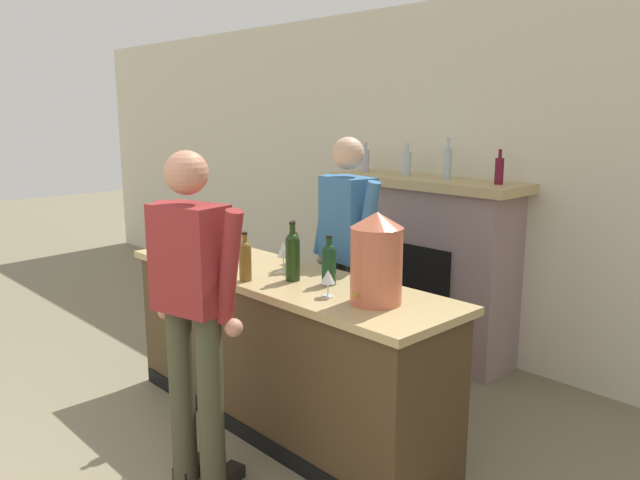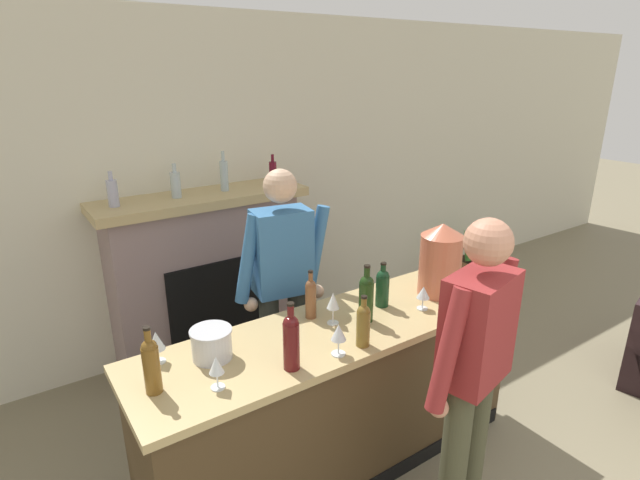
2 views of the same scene
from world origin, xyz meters
name	(u,v)px [view 2 (image 2 of 2)]	position (x,y,z in m)	size (l,w,h in m)	color
wall_back_panel	(231,185)	(0.00, 4.29, 1.38)	(12.00, 0.07, 2.75)	beige
bar_counter	(339,397)	(-0.23, 2.42, 0.48)	(2.37, 0.66, 0.96)	#47351F
fireplace_stone	(207,277)	(-0.38, 4.03, 0.71)	(1.63, 0.52, 1.72)	gray
potted_plant_corner	(472,256)	(2.70, 3.83, 0.29)	(0.39, 0.43, 0.71)	#996642
person_customer	(472,376)	(-0.01, 1.69, 0.96)	(0.65, 0.37, 1.73)	#42422D
person_bartender	(283,288)	(-0.25, 3.02, 0.97)	(0.65, 0.35, 1.75)	#393F39
copper_dispenser	(441,259)	(0.54, 2.41, 1.19)	(0.27, 0.30, 0.47)	#C06246
ice_bucket_steel	(212,344)	(-0.94, 2.52, 1.04)	(0.21, 0.21, 0.16)	silver
wine_bottle_cabernet_heavy	(363,323)	(-0.25, 2.19, 1.08)	(0.07, 0.07, 0.28)	brown
wine_bottle_chardonnay_pale	(311,297)	(-0.31, 2.60, 1.09)	(0.06, 0.06, 0.29)	brown
wine_bottle_merlot_tall	(291,340)	(-0.67, 2.22, 1.11)	(0.08, 0.08, 0.35)	#511213
wine_bottle_burgundy_dark	(383,286)	(0.13, 2.48, 1.09)	(0.08, 0.08, 0.28)	#14391E
wine_bottle_rose_blush	(366,296)	(-0.07, 2.39, 1.11)	(0.08, 0.08, 0.34)	#1B3612
wine_bottle_port_short	(151,364)	(-1.27, 2.41, 1.10)	(0.08, 0.08, 0.32)	brown
wine_glass_back_row	(423,293)	(0.30, 2.31, 1.06)	(0.08, 0.08, 0.15)	silver
wine_glass_front_right	(156,342)	(-1.18, 2.63, 1.07)	(0.08, 0.08, 0.17)	silver
wine_glass_front_left	(339,333)	(-0.41, 2.19, 1.08)	(0.08, 0.08, 0.17)	silver
wine_glass_near_bucket	(333,302)	(-0.24, 2.47, 1.09)	(0.07, 0.07, 0.19)	silver
wine_glass_by_dispenser	(216,366)	(-1.02, 2.27, 1.07)	(0.07, 0.07, 0.16)	silver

